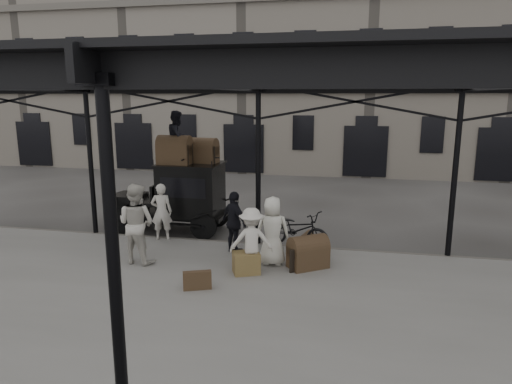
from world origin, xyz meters
TOP-DOWN VIEW (x-y plane):
  - ground at (0.00, 0.00)m, footprint 120.00×120.00m
  - platform at (0.00, -2.00)m, footprint 28.00×8.00m
  - canopy at (0.00, -1.72)m, footprint 22.50×9.00m
  - building_frontage at (0.00, 18.00)m, footprint 64.00×8.00m
  - taxi at (-2.66, 3.15)m, footprint 3.65×1.55m
  - porter_left at (-2.77, 1.80)m, footprint 0.67×0.53m
  - porter_midleft at (-2.64, -0.03)m, footprint 1.08×0.91m
  - porter_centre at (0.65, 0.49)m, footprint 0.89×0.65m
  - porter_official at (-0.46, 1.13)m, footprint 0.99×0.92m
  - porter_right at (0.27, -0.15)m, footprint 1.11×0.80m
  - bicycle at (1.10, 1.80)m, footprint 2.12×1.52m
  - porter_roof at (-2.69, 3.05)m, footprint 0.65×0.81m
  - steamer_trunk_roof_near at (-2.74, 2.90)m, footprint 0.98×0.60m
  - steamer_trunk_roof_far at (-1.99, 3.35)m, footprint 0.94×0.65m
  - steamer_trunk_platform at (1.53, 0.44)m, footprint 1.06×0.97m
  - wicker_hamper at (0.16, -0.21)m, footprint 0.73×0.65m
  - suitcase_upright at (1.40, 1.80)m, footprint 0.29×0.62m
  - suitcase_flat at (-0.66, -1.31)m, footprint 0.61×0.36m

SIDE VIEW (x-z plane):
  - ground at x=0.00m, z-range 0.00..0.00m
  - platform at x=0.00m, z-range 0.00..0.15m
  - suitcase_flat at x=-0.66m, z-range 0.15..0.55m
  - suitcase_upright at x=1.40m, z-range 0.15..0.60m
  - wicker_hamper at x=0.16m, z-range 0.15..0.65m
  - steamer_trunk_platform at x=1.53m, z-range 0.15..0.81m
  - bicycle at x=1.10m, z-range 0.15..1.21m
  - porter_right at x=0.27m, z-range 0.15..1.70m
  - porter_left at x=-2.77m, z-range 0.15..1.78m
  - porter_official at x=-0.46m, z-range 0.15..1.79m
  - porter_centre at x=0.65m, z-range 0.15..1.84m
  - porter_midleft at x=-2.64m, z-range 0.15..2.13m
  - taxi at x=-2.66m, z-range 0.11..2.29m
  - steamer_trunk_roof_far at x=-1.99m, z-range 2.18..2.82m
  - steamer_trunk_roof_near at x=-2.74m, z-range 2.18..2.90m
  - porter_roof at x=-2.69m, z-range 2.18..3.76m
  - canopy at x=0.00m, z-range 2.23..6.97m
  - building_frontage at x=0.00m, z-range 0.00..14.00m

